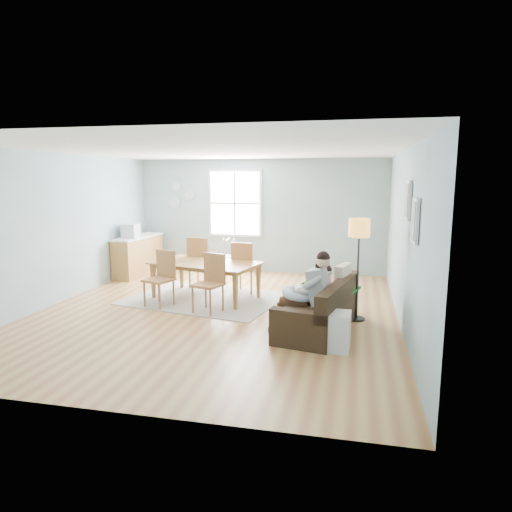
% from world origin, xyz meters
% --- Properties ---
extents(room, '(8.40, 9.40, 3.90)m').
position_xyz_m(room, '(0.00, 0.00, 2.42)').
color(room, '#9B5F37').
extents(window, '(1.32, 0.08, 1.62)m').
position_xyz_m(window, '(-0.60, 3.46, 1.65)').
color(window, silver).
rests_on(window, room).
extents(pictures, '(0.05, 1.34, 0.74)m').
position_xyz_m(pictures, '(2.97, -1.05, 1.85)').
color(pictures, silver).
rests_on(pictures, room).
extents(wall_plates, '(0.67, 0.02, 0.66)m').
position_xyz_m(wall_plates, '(-2.00, 3.47, 1.83)').
color(wall_plates, '#93A8B1').
rests_on(wall_plates, room).
extents(sofa, '(1.18, 2.01, 0.76)m').
position_xyz_m(sofa, '(1.82, -0.60, 0.27)').
color(sofa, black).
rests_on(sofa, room).
extents(green_throw, '(1.04, 0.94, 0.04)m').
position_xyz_m(green_throw, '(1.88, 0.02, 0.49)').
color(green_throw, '#135519').
rests_on(green_throw, sofa).
extents(beige_pillow, '(0.26, 0.48, 0.46)m').
position_xyz_m(beige_pillow, '(2.11, -0.16, 0.70)').
color(beige_pillow, beige).
rests_on(beige_pillow, sofa).
extents(father, '(0.92, 0.48, 1.24)m').
position_xyz_m(father, '(1.65, -0.84, 0.66)').
color(father, gray).
rests_on(father, sofa).
extents(nursing_pillow, '(0.58, 0.57, 0.21)m').
position_xyz_m(nursing_pillow, '(1.51, -0.81, 0.60)').
color(nursing_pillow, silver).
rests_on(nursing_pillow, father).
extents(infant, '(0.16, 0.34, 0.12)m').
position_xyz_m(infant, '(1.51, -0.78, 0.66)').
color(infant, silver).
rests_on(infant, nursing_pillow).
extents(toddler, '(0.52, 0.35, 0.78)m').
position_xyz_m(toddler, '(1.79, -0.42, 0.65)').
color(toddler, white).
rests_on(toddler, sofa).
extents(floor_lamp, '(0.33, 0.33, 1.63)m').
position_xyz_m(floor_lamp, '(2.33, 0.03, 1.35)').
color(floor_lamp, black).
rests_on(floor_lamp, room).
extents(storage_cube, '(0.47, 0.43, 0.50)m').
position_xyz_m(storage_cube, '(2.02, -1.35, 0.25)').
color(storage_cube, silver).
rests_on(storage_cube, room).
extents(rug, '(3.09, 2.56, 0.01)m').
position_xyz_m(rug, '(-0.47, 0.74, 0.01)').
color(rug, gray).
rests_on(rug, room).
extents(dining_table, '(2.18, 1.54, 0.69)m').
position_xyz_m(dining_table, '(-0.47, 0.74, 0.35)').
color(dining_table, olive).
rests_on(dining_table, rug).
extents(chair_sw, '(0.56, 0.56, 0.98)m').
position_xyz_m(chair_sw, '(-1.07, 0.16, 0.56)').
color(chair_sw, brown).
rests_on(chair_sw, rug).
extents(chair_se, '(0.57, 0.57, 0.99)m').
position_xyz_m(chair_se, '(-0.10, -0.03, 0.57)').
color(chair_se, brown).
rests_on(chair_se, rug).
extents(chair_nw, '(0.53, 0.53, 1.07)m').
position_xyz_m(chair_nw, '(-0.82, 1.48, 0.62)').
color(chair_nw, brown).
rests_on(chair_nw, rug).
extents(chair_ne, '(0.52, 0.52, 1.03)m').
position_xyz_m(chair_ne, '(0.15, 1.30, 0.59)').
color(chair_ne, brown).
rests_on(chair_ne, rug).
extents(counter, '(0.58, 1.66, 0.91)m').
position_xyz_m(counter, '(-2.70, 2.48, 0.46)').
color(counter, olive).
rests_on(counter, room).
extents(monitor, '(0.33, 0.32, 0.31)m').
position_xyz_m(monitor, '(-2.71, 2.17, 1.07)').
color(monitor, '#ADACB1').
rests_on(monitor, counter).
extents(baby_swing, '(0.86, 0.87, 0.82)m').
position_xyz_m(baby_swing, '(-0.70, 3.10, 0.37)').
color(baby_swing, '#ADACB1').
rests_on(baby_swing, room).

